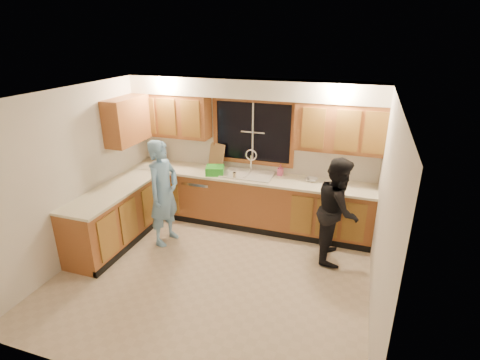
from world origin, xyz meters
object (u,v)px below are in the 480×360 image
knife_block (163,156)px  bowl (311,180)px  stove (92,234)px  sink (248,178)px  soap_bottle (280,170)px  woman (338,210)px  dishwasher (202,196)px  dish_crate (215,170)px  man (164,193)px

knife_block → bowl: knife_block is taller
stove → bowl: bearing=33.5°
stove → knife_block: bearing=87.1°
sink → bowl: 1.07m
bowl → sink: bearing=-176.0°
sink → bowl: sink is taller
soap_bottle → bowl: 0.55m
sink → woman: size_ratio=0.55×
soap_bottle → bowl: size_ratio=0.96×
woman → dishwasher: bearing=71.8°
knife_block → dish_crate: (1.16, -0.30, -0.03)m
man → sink: bearing=-38.5°
sink → stove: size_ratio=0.96×
man → dish_crate: size_ratio=5.70×
dish_crate → dishwasher: bearing=159.6°
woman → knife_block: 3.35m
woman → dish_crate: size_ratio=5.30×
sink → man: size_ratio=0.51×
man → woman: 2.65m
stove → soap_bottle: soap_bottle is taller
knife_block → soap_bottle: knife_block is taller
woman → bowl: (-0.49, 0.67, 0.16)m
sink → knife_block: sink is taller
bowl → woman: bearing=-54.1°
sink → dishwasher: bearing=-179.0°
soap_bottle → sink: bearing=-162.1°
sink → man: man is taller
dishwasher → soap_bottle: size_ratio=4.32×
woman → soap_bottle: 1.30m
sink → woman: bearing=-21.1°
sink → dish_crate: bearing=-166.7°
soap_bottle → woman: bearing=-36.8°
sink → knife_block: size_ratio=4.13×
man → woman: bearing=-72.8°
dishwasher → dish_crate: dish_crate is taller
man → bowl: man is taller
bowl → stove: bearing=-146.5°
knife_block → bowl: (2.77, -0.09, -0.08)m
dishwasher → bowl: bowl is taller
woman → soap_bottle: (-1.03, 0.77, 0.23)m
man → bowl: 2.38m
stove → bowl: (2.87, 1.90, 0.49)m
sink → bowl: (1.07, 0.07, 0.08)m
dishwasher → soap_bottle: (1.38, 0.18, 0.60)m
dishwasher → man: (-0.21, -0.96, 0.44)m
man → soap_bottle: man is taller
sink → soap_bottle: sink is taller
sink → knife_block: bearing=174.3°
sink → dishwasher: size_ratio=1.05×
stove → soap_bottle: (2.33, 1.99, 0.56)m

